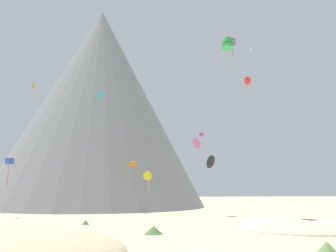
{
  "coord_description": "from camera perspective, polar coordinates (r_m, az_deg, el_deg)",
  "views": [
    {
      "loc": [
        -6.43,
        -28.63,
        4.94
      ],
      "look_at": [
        2.38,
        41.09,
        17.38
      ],
      "focal_mm": 38.06,
      "sensor_mm": 36.0,
      "label": 1
    }
  ],
  "objects": [
    {
      "name": "kite_rainbow_high",
      "position": [
        82.88,
        8.08,
        11.28
      ],
      "size": [
        0.43,
        0.69,
        5.23
      ],
      "rotation": [
        0.0,
        0.0,
        3.73
      ],
      "color": "#E5668C"
    },
    {
      "name": "kite_cyan_mid",
      "position": [
        77.56,
        -10.83,
        4.7
      ],
      "size": [
        1.33,
        0.53,
        4.64
      ],
      "rotation": [
        0.0,
        0.0,
        2.1
      ],
      "color": "#33BCDB"
    },
    {
      "name": "kite_pink_mid",
      "position": [
        73.79,
        4.56,
        -2.85
      ],
      "size": [
        2.31,
        1.9,
        6.64
      ],
      "rotation": [
        0.0,
        0.0,
        3.74
      ],
      "color": "pink"
    },
    {
      "name": "bush_mid_center",
      "position": [
        32.08,
        24.1,
        -17.27
      ],
      "size": [
        2.26,
        2.26,
        0.87
      ],
      "primitive_type": "cone",
      "rotation": [
        0.0,
        0.0,
        2.45
      ],
      "color": "#668C4C",
      "rests_on": "ground_plane"
    },
    {
      "name": "kite_red_high",
      "position": [
        76.3,
        12.67,
        7.03
      ],
      "size": [
        1.81,
        1.01,
        4.85
      ],
      "rotation": [
        0.0,
        0.0,
        0.29
      ],
      "color": "red"
    },
    {
      "name": "kite_blue_low",
      "position": [
        71.88,
        -24.03,
        -5.22
      ],
      "size": [
        1.54,
        1.55,
        5.56
      ],
      "rotation": [
        0.0,
        0.0,
        5.76
      ],
      "color": "blue"
    },
    {
      "name": "kite_green_high",
      "position": [
        55.58,
        9.57,
        12.82
      ],
      "size": [
        1.63,
        1.7,
        4.62
      ],
      "rotation": [
        0.0,
        0.0,
        0.28
      ],
      "color": "green"
    },
    {
      "name": "kite_gold_high",
      "position": [
        86.29,
        -20.8,
        5.97
      ],
      "size": [
        0.87,
        1.37,
        4.3
      ],
      "rotation": [
        0.0,
        0.0,
        4.45
      ],
      "color": "gold"
    },
    {
      "name": "bush_low_patch",
      "position": [
        47.8,
        16.31,
        -15.17
      ],
      "size": [
        1.62,
        1.62,
        0.69
      ],
      "primitive_type": "cone",
      "rotation": [
        0.0,
        0.0,
        2.68
      ],
      "color": "#568442",
      "rests_on": "ground_plane"
    },
    {
      "name": "kite_yellow_low",
      "position": [
        60.87,
        -3.29,
        -7.99
      ],
      "size": [
        1.6,
        0.7,
        3.46
      ],
      "rotation": [
        0.0,
        0.0,
        6.09
      ],
      "color": "yellow"
    },
    {
      "name": "kite_magenta_mid",
      "position": [
        90.8,
        5.38,
        -1.38
      ],
      "size": [
        1.2,
        1.21,
        0.95
      ],
      "rotation": [
        0.0,
        0.0,
        5.68
      ],
      "color": "#D1339E"
    },
    {
      "name": "rock_massif",
      "position": [
        106.06,
        -10.35,
        2.26
      ],
      "size": [
        83.79,
        83.79,
        58.89
      ],
      "color": "slate",
      "rests_on": "ground_plane"
    },
    {
      "name": "dune_foreground_left",
      "position": [
        50.08,
        20.25,
        -15.1
      ],
      "size": [
        19.48,
        20.03,
        2.65
      ],
      "primitive_type": "ellipsoid",
      "rotation": [
        0.0,
        0.0,
        1.77
      ],
      "color": "beige",
      "rests_on": "ground_plane"
    },
    {
      "name": "bush_far_right",
      "position": [
        41.05,
        -2.31,
        -16.32
      ],
      "size": [
        2.88,
        2.88,
        0.89
      ],
      "primitive_type": "cone",
      "rotation": [
        0.0,
        0.0,
        5.27
      ],
      "color": "#477238",
      "rests_on": "ground_plane"
    },
    {
      "name": "kite_violet_high",
      "position": [
        74.57,
        10.24,
        13.19
      ],
      "size": [
        1.72,
        1.7,
        4.02
      ],
      "rotation": [
        0.0,
        0.0,
        0.87
      ],
      "color": "purple"
    },
    {
      "name": "bush_ridge_crest",
      "position": [
        53.0,
        -13.08,
        -14.81
      ],
      "size": [
        1.26,
        1.26,
        0.61
      ],
      "primitive_type": "cone",
      "rotation": [
        0.0,
        0.0,
        1.4
      ],
      "color": "#477238",
      "rests_on": "ground_plane"
    },
    {
      "name": "kite_orange_low",
      "position": [
        78.32,
        -5.63,
        -6.04
      ],
      "size": [
        1.6,
        1.61,
        1.26
      ],
      "rotation": [
        0.0,
        0.0,
        5.62
      ],
      "color": "orange"
    },
    {
      "name": "kite_white_high",
      "position": [
        92.06,
        13.12,
        11.87
      ],
      "size": [
        1.09,
        1.17,
        1.36
      ],
      "rotation": [
        0.0,
        0.0,
        3.98
      ],
      "color": "white"
    },
    {
      "name": "kite_black_low",
      "position": [
        69.6,
        6.9,
        -5.73
      ],
      "size": [
        2.57,
        2.39,
        2.5
      ],
      "rotation": [
        0.0,
        0.0,
        0.71
      ],
      "color": "black"
    }
  ]
}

